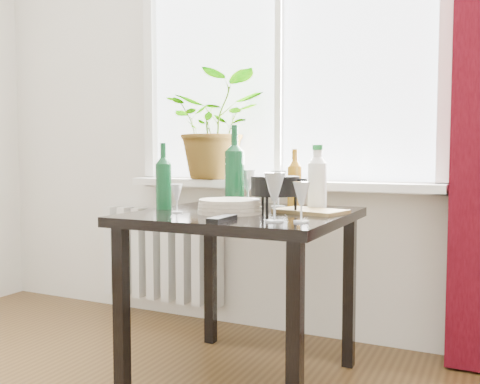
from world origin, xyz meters
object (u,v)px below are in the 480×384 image
at_px(radiator, 161,254).
at_px(cutting_board, 311,211).
at_px(wine_bottle_left, 164,176).
at_px(wineglass_back_center, 278,188).
at_px(table, 244,233).
at_px(tv_remote, 222,219).
at_px(wineglass_front_right, 274,197).
at_px(wineglass_far_right, 301,202).
at_px(cleaning_bottle, 317,177).
at_px(wineglass_back_left, 248,187).
at_px(plate_stack, 230,206).
at_px(wine_bottle_right, 235,165).
at_px(wineglass_front_left, 177,198).
at_px(fondue_pot, 275,195).
at_px(potted_plant, 217,126).
at_px(bottle_amber, 295,177).

height_order(radiator, cutting_board, cutting_board).
xyz_separation_m(wine_bottle_left, wineglass_back_center, (0.43, 0.30, -0.06)).
bearing_deg(table, tv_remote, -78.42).
bearing_deg(wineglass_front_right, wineglass_far_right, 15.43).
height_order(radiator, wine_bottle_left, wine_bottle_left).
xyz_separation_m(cleaning_bottle, wineglass_back_left, (-0.35, 0.03, -0.06)).
xyz_separation_m(radiator, wineglass_back_left, (0.76, -0.40, 0.45)).
bearing_deg(plate_stack, wineglass_far_right, -22.80).
xyz_separation_m(wineglass_front_right, tv_remote, (-0.18, -0.07, -0.08)).
bearing_deg(wine_bottle_right, wineglass_far_right, -40.53).
xyz_separation_m(wine_bottle_left, wineglass_back_left, (0.28, 0.28, -0.06)).
xyz_separation_m(wineglass_front_left, tv_remote, (0.30, -0.17, -0.05)).
relative_size(cleaning_bottle, cutting_board, 1.04).
bearing_deg(radiator, plate_stack, -40.80).
bearing_deg(fondue_pot, potted_plant, 145.13).
distance_m(wineglass_front_right, wineglass_back_left, 0.60).
height_order(radiator, wineglass_far_right, wineglass_far_right).
relative_size(radiator, plate_stack, 3.01).
relative_size(bottle_amber, tv_remote, 1.68).
distance_m(radiator, tv_remote, 1.37).
distance_m(wineglass_front_right, plate_stack, 0.33).
distance_m(bottle_amber, fondue_pot, 0.35).
distance_m(table, wineglass_front_right, 0.40).
xyz_separation_m(wineglass_back_center, tv_remote, (0.01, -0.58, -0.08)).
relative_size(potted_plant, cleaning_bottle, 2.05).
relative_size(wineglass_back_left, tv_remote, 1.08).
relative_size(wineglass_front_left, tv_remote, 0.74).
xyz_separation_m(wineglass_far_right, wineglass_back_left, (-0.43, 0.47, 0.01)).
height_order(plate_stack, cutting_board, plate_stack).
relative_size(potted_plant, bottle_amber, 2.16).
distance_m(table, wineglass_back_center, 0.32).
distance_m(wine_bottle_left, wineglass_front_right, 0.65).
relative_size(wineglass_front_right, wineglass_back_center, 1.05).
distance_m(potted_plant, wineglass_front_right, 1.17).
xyz_separation_m(bottle_amber, wineglass_far_right, (0.23, -0.56, -0.06)).
height_order(radiator, bottle_amber, bottle_amber).
xyz_separation_m(wine_bottle_left, cleaning_bottle, (0.63, 0.25, -0.00)).
bearing_deg(wineglass_back_center, wine_bottle_left, -144.75).
distance_m(wineglass_back_center, wineglass_back_left, 0.15).
bearing_deg(wineglass_front_left, radiator, 128.00).
bearing_deg(table, wineglass_back_center, 77.52).
xyz_separation_m(table, wineglass_back_center, (0.06, 0.25, 0.18)).
xyz_separation_m(radiator, cleaning_bottle, (1.11, -0.43, 0.50)).
bearing_deg(wineglass_back_center, wineglass_far_right, -59.97).
height_order(cleaning_bottle, wineglass_front_left, cleaning_bottle).
xyz_separation_m(radiator, table, (0.85, -0.63, 0.27)).
height_order(wine_bottle_left, wineglass_back_center, wine_bottle_left).
height_order(wine_bottle_left, plate_stack, wine_bottle_left).
height_order(potted_plant, wine_bottle_left, potted_plant).
bearing_deg(potted_plant, tv_remote, -60.71).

